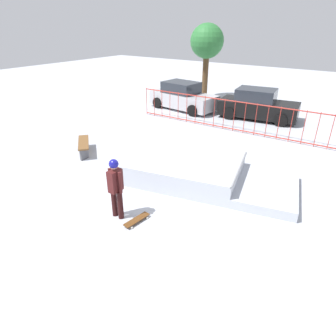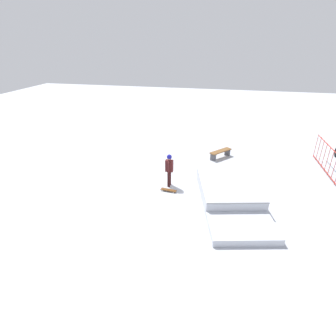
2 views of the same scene
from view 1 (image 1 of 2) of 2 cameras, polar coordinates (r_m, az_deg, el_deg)
The scene contains 9 objects.
ground_plane at distance 9.70m, azimuth -1.07°, elevation -3.07°, with size 60.00×60.00×0.00m, color #B2B7C1.
skate_ramp at distance 9.81m, azimuth 5.89°, elevation -0.77°, with size 5.85×3.75×0.74m.
skater at distance 7.74m, azimuth -10.17°, elevation -3.18°, with size 0.44×0.38×1.73m.
skateboard at distance 7.96m, azimuth -6.11°, elevation -9.95°, with size 0.33×0.82×0.09m.
perimeter_fence at distance 14.52m, azimuth 13.70°, elevation 9.71°, with size 11.04×0.36×1.50m.
park_bench at distance 12.34m, azimuth -16.06°, elevation 4.41°, with size 1.47×1.35×0.48m.
parked_car_silver at distance 18.22m, azimuth 2.91°, elevation 13.63°, with size 4.26×2.28×1.60m.
parked_car_black at distance 16.98m, azimuth 17.03°, elevation 11.56°, with size 4.29×2.35×1.60m.
distant_tree at distance 20.83m, azimuth 7.58°, elevation 23.02°, with size 2.17×2.17×4.76m.
Camera 1 is at (4.98, -6.80, 4.79)m, focal length 31.35 mm.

